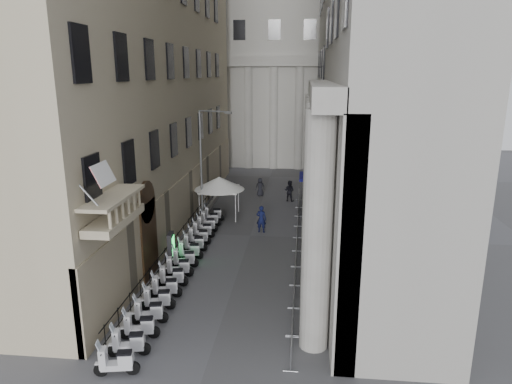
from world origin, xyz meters
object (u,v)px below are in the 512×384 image
Objects in this scene: security_tent at (220,184)px; pedestrian_a at (261,219)px; street_lamp at (205,156)px; info_kiosk at (171,248)px; pedestrian_b at (289,191)px; scooter_0 at (118,375)px.

security_tent is 2.01× the size of pedestrian_a.
info_kiosk is at bearing -72.90° from street_lamp.
info_kiosk reaches higher than pedestrian_b.
pedestrian_a is at bearing 98.50° from pedestrian_b.
pedestrian_b is at bearing 44.29° from security_tent.
security_tent reaches higher than info_kiosk.
pedestrian_a reaches higher than scooter_0.
security_tent is at bearing -11.81° from scooter_0.
security_tent is 0.47× the size of street_lamp.
scooter_0 is 19.85m from street_lamp.
street_lamp is 4.33× the size of info_kiosk.
street_lamp is 4.50× the size of pedestrian_b.
info_kiosk reaches higher than scooter_0.
street_lamp is at bearing 64.65° from pedestrian_b.
scooter_0 is at bearing 85.98° from pedestrian_a.
scooter_0 is at bearing -91.06° from security_tent.
info_kiosk is at bearing -97.62° from security_tent.
scooter_0 is 0.75× the size of info_kiosk.
street_lamp reaches higher than pedestrian_a.
info_kiosk is 16.28m from pedestrian_b.
street_lamp is 9.83m from pedestrian_b.
info_kiosk is 1.04× the size of pedestrian_b.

